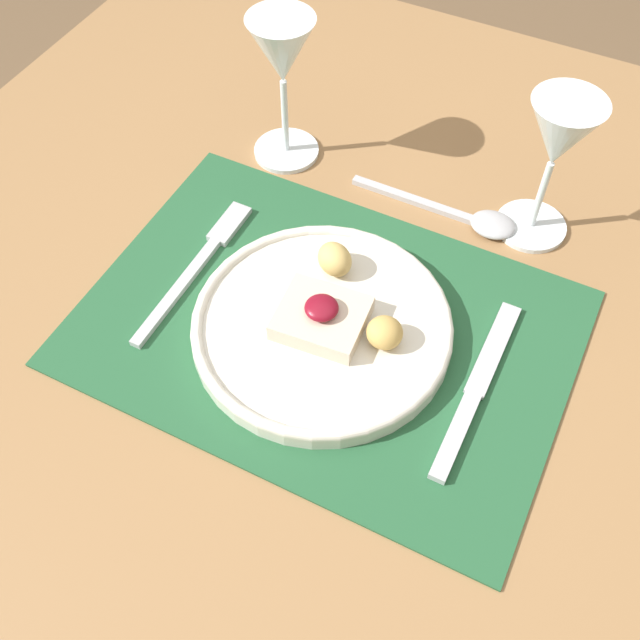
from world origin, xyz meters
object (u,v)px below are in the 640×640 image
(dinner_plate, at_px, (321,323))
(fork, at_px, (201,260))
(wine_glass_near, at_px, (558,143))
(knife, at_px, (472,398))
(spoon, at_px, (472,218))
(wine_glass_far, at_px, (282,61))

(dinner_plate, bearing_deg, fork, 171.70)
(dinner_plate, height_order, wine_glass_near, wine_glass_near)
(knife, bearing_deg, spoon, 108.35)
(fork, xyz_separation_m, knife, (0.32, -0.03, -0.00))
(wine_glass_near, bearing_deg, fork, -144.99)
(spoon, xyz_separation_m, wine_glass_far, (-0.24, 0.01, 0.12))
(spoon, height_order, wine_glass_far, wine_glass_far)
(knife, xyz_separation_m, spoon, (-0.08, 0.22, -0.00))
(fork, xyz_separation_m, wine_glass_near, (0.30, 0.21, 0.12))
(dinner_plate, relative_size, knife, 1.22)
(fork, bearing_deg, wine_glass_near, 33.88)
(fork, height_order, spoon, spoon)
(spoon, bearing_deg, wine_glass_near, 15.01)
(fork, distance_m, wine_glass_near, 0.39)
(dinner_plate, height_order, knife, dinner_plate)
(spoon, bearing_deg, wine_glass_far, 173.50)
(wine_glass_far, bearing_deg, dinner_plate, -54.48)
(fork, xyz_separation_m, spoon, (0.24, 0.19, -0.00))
(wine_glass_near, xyz_separation_m, wine_glass_far, (-0.30, -0.01, 0.01))
(knife, xyz_separation_m, wine_glass_near, (-0.02, 0.24, 0.12))
(dinner_plate, bearing_deg, wine_glass_near, 58.17)
(dinner_plate, relative_size, wine_glass_near, 1.52)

